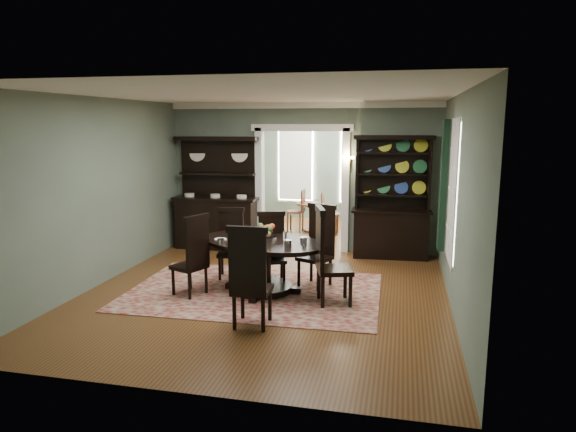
% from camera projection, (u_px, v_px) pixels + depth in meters
% --- Properties ---
extents(room, '(5.51, 6.01, 3.01)m').
position_uv_depth(room, '(264.00, 192.00, 7.63)').
color(room, brown).
rests_on(room, ground).
extents(parlor, '(3.51, 3.50, 3.01)m').
position_uv_depth(parlor, '(321.00, 166.00, 12.92)').
color(parlor, brown).
rests_on(parlor, ground).
extents(doorway_trim, '(2.08, 0.25, 2.57)m').
position_uv_depth(doorway_trim, '(302.00, 171.00, 10.47)').
color(doorway_trim, white).
rests_on(doorway_trim, floor).
extents(right_window, '(0.15, 1.47, 2.12)m').
position_uv_depth(right_window, '(448.00, 188.00, 7.90)').
color(right_window, white).
rests_on(right_window, wall_right).
extents(wall_sconce, '(0.27, 0.21, 0.21)m').
position_uv_depth(wall_sconce, '(348.00, 159.00, 10.07)').
color(wall_sconce, '#AC6F2D').
rests_on(wall_sconce, back_wall_right).
extents(rug, '(3.91, 2.70, 0.01)m').
position_uv_depth(rug, '(254.00, 291.00, 7.99)').
color(rug, maroon).
rests_on(rug, floor).
extents(dining_table, '(2.43, 2.43, 0.82)m').
position_uv_depth(dining_table, '(263.00, 256.00, 7.92)').
color(dining_table, black).
rests_on(dining_table, rug).
extents(centerpiece, '(1.48, 0.95, 0.24)m').
position_uv_depth(centerpiece, '(266.00, 236.00, 7.88)').
color(centerpiece, white).
rests_on(centerpiece, dining_table).
extents(chair_far_left, '(0.51, 0.50, 1.18)m').
position_uv_depth(chair_far_left, '(231.00, 241.00, 8.70)').
color(chair_far_left, black).
rests_on(chair_far_left, rug).
extents(chair_far_mid, '(0.55, 0.54, 1.18)m').
position_uv_depth(chair_far_mid, '(272.00, 246.00, 8.33)').
color(chair_far_mid, black).
rests_on(chair_far_mid, rug).
extents(chair_far_right, '(0.63, 0.61, 1.32)m').
position_uv_depth(chair_far_right, '(319.00, 243.00, 8.24)').
color(chair_far_right, black).
rests_on(chair_far_right, rug).
extents(chair_end_left, '(0.59, 0.60, 1.26)m').
position_uv_depth(chair_end_left, '(194.00, 254.00, 7.68)').
color(chair_end_left, black).
rests_on(chair_end_left, rug).
extents(chair_end_right, '(0.63, 0.65, 1.42)m').
position_uv_depth(chair_end_right, '(327.00, 254.00, 7.34)').
color(chair_end_right, black).
rests_on(chair_end_right, rug).
extents(chair_near, '(0.52, 0.49, 1.35)m').
position_uv_depth(chair_near, '(250.00, 275.00, 6.44)').
color(chair_near, black).
rests_on(chair_near, rug).
extents(sideboard, '(1.76, 0.63, 2.32)m').
position_uv_depth(sideboard, '(217.00, 209.00, 10.73)').
color(sideboard, black).
rests_on(sideboard, floor).
extents(welsh_dresser, '(1.55, 0.65, 2.37)m').
position_uv_depth(welsh_dresser, '(391.00, 214.00, 9.96)').
color(welsh_dresser, black).
rests_on(welsh_dresser, floor).
extents(parlor_table, '(0.76, 0.76, 0.70)m').
position_uv_depth(parlor_table, '(312.00, 213.00, 12.35)').
color(parlor_table, brown).
rests_on(parlor_table, parlor_floor).
extents(parlor_chair_left, '(0.43, 0.43, 1.03)m').
position_uv_depth(parlor_chair_left, '(298.00, 209.00, 12.35)').
color(parlor_chair_left, brown).
rests_on(parlor_chair_left, parlor_floor).
extents(parlor_chair_right, '(0.42, 0.42, 1.01)m').
position_uv_depth(parlor_chair_right, '(328.00, 212.00, 12.07)').
color(parlor_chair_right, brown).
rests_on(parlor_chair_right, parlor_floor).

